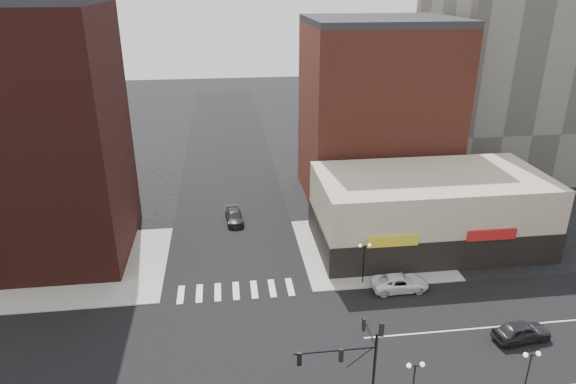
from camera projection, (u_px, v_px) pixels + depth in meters
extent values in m
plane|color=black|center=(241.00, 349.00, 40.53)|extent=(240.00, 240.00, 0.00)
cube|color=black|center=(241.00, 349.00, 40.52)|extent=(200.00, 14.00, 0.02)
cube|color=black|center=(241.00, 349.00, 40.52)|extent=(14.00, 200.00, 0.02)
cube|color=gray|center=(92.00, 266.00, 52.06)|extent=(15.00, 15.00, 0.12)
cube|color=gray|center=(369.00, 248.00, 55.48)|extent=(15.00, 15.00, 0.12)
cube|color=#371411|center=(35.00, 138.00, 50.40)|extent=(16.00, 15.00, 25.00)
cube|color=brown|center=(377.00, 114.00, 65.52)|extent=(18.00, 15.00, 22.00)
cube|color=#BBAB94|center=(429.00, 210.00, 55.19)|extent=(24.00, 12.00, 8.00)
cube|color=black|center=(427.00, 229.00, 56.07)|extent=(24.20, 12.20, 3.40)
cylinder|color=black|center=(374.00, 379.00, 32.64)|extent=(0.18, 0.18, 7.00)
cylinder|color=black|center=(335.00, 351.00, 31.37)|extent=(5.20, 0.11, 0.11)
cylinder|color=black|center=(360.00, 358.00, 31.83)|extent=(1.72, 0.06, 1.46)
cylinder|color=black|center=(370.00, 332.00, 33.05)|extent=(0.11, 3.00, 0.11)
cube|color=black|center=(299.00, 359.00, 31.26)|extent=(0.28, 0.18, 0.95)
sphere|color=red|center=(299.00, 355.00, 31.15)|extent=(0.16, 0.16, 0.16)
cube|color=black|center=(341.00, 355.00, 31.57)|extent=(0.28, 0.18, 0.95)
sphere|color=red|center=(341.00, 351.00, 31.45)|extent=(0.16, 0.16, 0.16)
cube|color=black|center=(364.00, 324.00, 34.39)|extent=(0.18, 0.28, 0.95)
sphere|color=red|center=(364.00, 321.00, 34.28)|extent=(0.16, 0.16, 0.16)
cube|color=black|center=(382.00, 330.00, 31.20)|extent=(0.28, 0.18, 0.95)
sphere|color=red|center=(382.00, 326.00, 31.09)|extent=(0.16, 0.16, 0.16)
cylinder|color=black|center=(415.00, 366.00, 32.95)|extent=(0.90, 0.06, 0.06)
sphere|color=white|center=(409.00, 366.00, 32.86)|extent=(0.32, 0.32, 0.32)
sphere|color=white|center=(422.00, 364.00, 32.97)|extent=(0.32, 0.32, 0.32)
cylinder|color=black|center=(527.00, 378.00, 34.63)|extent=(0.11, 0.11, 4.00)
cylinder|color=black|center=(532.00, 355.00, 33.89)|extent=(0.90, 0.06, 0.06)
sphere|color=white|center=(526.00, 355.00, 33.80)|extent=(0.32, 0.32, 0.32)
sphere|color=white|center=(538.00, 354.00, 33.91)|extent=(0.32, 0.32, 0.32)
cylinder|color=black|center=(364.00, 264.00, 48.44)|extent=(0.11, 0.11, 4.00)
cylinder|color=black|center=(365.00, 246.00, 47.71)|extent=(0.90, 0.06, 0.06)
sphere|color=white|center=(360.00, 245.00, 47.62)|extent=(0.32, 0.32, 0.32)
sphere|color=white|center=(370.00, 245.00, 47.73)|extent=(0.32, 0.32, 0.32)
imported|color=white|center=(400.00, 283.00, 47.97)|extent=(5.37, 2.53, 1.48)
imported|color=black|center=(522.00, 331.00, 41.25)|extent=(4.90, 2.42, 1.61)
imported|color=black|center=(234.00, 217.00, 61.38)|extent=(2.32, 4.92, 1.39)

